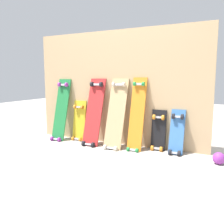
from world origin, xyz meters
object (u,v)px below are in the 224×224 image
Objects in this scene: skateboard_yellow at (79,123)px; skateboard_orange at (137,117)px; rubber_ball at (219,158)px; skateboard_natural at (116,116)px; skateboard_green at (61,112)px; skateboard_red at (94,114)px; skateboard_blue at (177,135)px; skateboard_black at (158,133)px.

skateboard_yellow is 0.65× the size of skateboard_orange.
skateboard_natural is at bearing 175.05° from rubber_ball.
rubber_ball is at bearing -3.53° from skateboard_green.
skateboard_natural reaches higher than skateboard_red.
skateboard_natural is 1.28m from rubber_ball.
skateboard_green is 1.66m from skateboard_blue.
rubber_ball is at bearing -6.42° from skateboard_yellow.
rubber_ball is at bearing -4.95° from skateboard_natural.
skateboard_natural is at bearing -175.40° from skateboard_blue.
skateboard_black is at bearing 167.88° from skateboard_blue.
skateboard_natural is 0.27m from skateboard_orange.
skateboard_orange reaches higher than skateboard_natural.
skateboard_green is 7.50× the size of rubber_ball.
skateboard_orange reaches higher than skateboard_green.
skateboard_blue is at bearing 3.35° from skateboard_orange.
skateboard_blue is at bearing 160.35° from rubber_ball.
skateboard_orange is 0.52m from skateboard_blue.
skateboard_yellow is 1.88m from rubber_ball.
skateboard_red is 0.99× the size of skateboard_natural.
skateboard_natural is (0.63, -0.10, 0.16)m from skateboard_yellow.
skateboard_yellow is 0.36m from skateboard_red.
skateboard_natural reaches higher than skateboard_yellow.
skateboard_natural is 1.70× the size of skateboard_black.
skateboard_blue reaches higher than skateboard_black.
skateboard_orange is at bearing 171.73° from rubber_ball.
skateboard_red is at bearing 175.90° from rubber_ball.
rubber_ball is at bearing -19.65° from skateboard_blue.
skateboard_red is 0.98× the size of skateboard_orange.
skateboard_orange is 1.72× the size of skateboard_black.
skateboard_green reaches higher than rubber_ball.
skateboard_natural reaches higher than skateboard_green.
skateboard_red is 7.56× the size of rubber_ball.
skateboard_green is 0.99× the size of skateboard_natural.
skateboard_red is 0.88m from skateboard_black.
skateboard_orange is at bearing 6.84° from skateboard_natural.
skateboard_black is (1.42, 0.09, -0.18)m from skateboard_green.
skateboard_yellow is at bearing 162.15° from skateboard_red.
skateboard_natural is 1.63× the size of skateboard_blue.
skateboard_red reaches higher than skateboard_black.
skateboard_yellow is 1.39m from skateboard_blue.
skateboard_orange reaches higher than skateboard_black.
skateboard_orange reaches higher than skateboard_yellow.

